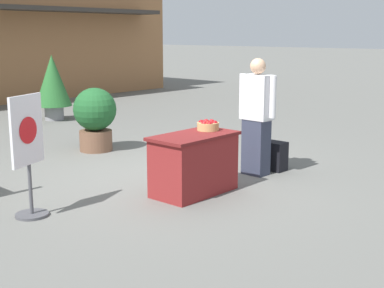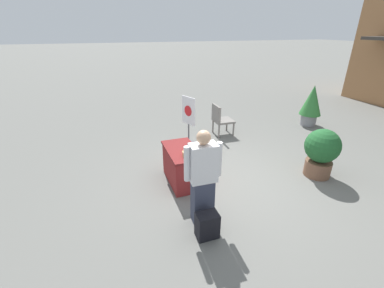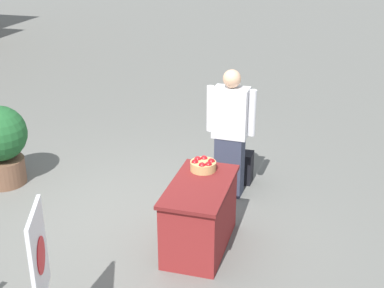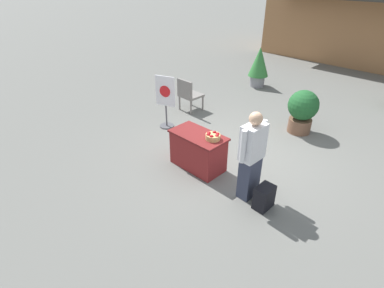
{
  "view_description": "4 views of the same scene",
  "coord_description": "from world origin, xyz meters",
  "px_view_note": "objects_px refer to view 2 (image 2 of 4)",
  "views": [
    {
      "loc": [
        -5.14,
        -5.2,
        1.96
      ],
      "look_at": [
        -0.15,
        -0.74,
        0.57
      ],
      "focal_mm": 50.0,
      "sensor_mm": 36.0,
      "label": 1
    },
    {
      "loc": [
        4.11,
        -2.28,
        2.97
      ],
      "look_at": [
        -0.8,
        -0.57,
        0.61
      ],
      "focal_mm": 24.0,
      "sensor_mm": 36.0,
      "label": 2
    },
    {
      "loc": [
        -5.04,
        -2.19,
        3.26
      ],
      "look_at": [
        0.24,
        -0.69,
        0.93
      ],
      "focal_mm": 50.0,
      "sensor_mm": 36.0,
      "label": 3
    },
    {
      "loc": [
        3.15,
        -4.66,
        3.5
      ],
      "look_at": [
        -0.43,
        -1.02,
        0.52
      ],
      "focal_mm": 28.0,
      "sensor_mm": 36.0,
      "label": 4
    }
  ],
  "objects_px": {
    "display_table": "(182,166)",
    "backpack": "(207,225)",
    "potted_plant_far_right": "(312,103)",
    "apple_basket": "(190,153)",
    "patio_chair": "(220,118)",
    "potted_plant_near_right": "(321,151)",
    "person_visitor": "(203,178)",
    "poster_board": "(189,120)"
  },
  "relations": [
    {
      "from": "display_table",
      "to": "backpack",
      "type": "distance_m",
      "value": 1.64
    },
    {
      "from": "display_table",
      "to": "potted_plant_far_right",
      "type": "bearing_deg",
      "value": 111.19
    },
    {
      "from": "display_table",
      "to": "apple_basket",
      "type": "height_order",
      "value": "apple_basket"
    },
    {
      "from": "patio_chair",
      "to": "potted_plant_near_right",
      "type": "xyz_separation_m",
      "value": [
        2.87,
        1.02,
        0.07
      ]
    },
    {
      "from": "display_table",
      "to": "backpack",
      "type": "xyz_separation_m",
      "value": [
        1.63,
        -0.11,
        -0.17
      ]
    },
    {
      "from": "potted_plant_near_right",
      "to": "apple_basket",
      "type": "bearing_deg",
      "value": -98.15
    },
    {
      "from": "person_visitor",
      "to": "potted_plant_near_right",
      "type": "relative_size",
      "value": 1.52
    },
    {
      "from": "potted_plant_far_right",
      "to": "potted_plant_near_right",
      "type": "relative_size",
      "value": 1.24
    },
    {
      "from": "potted_plant_far_right",
      "to": "backpack",
      "type": "bearing_deg",
      "value": -55.08
    },
    {
      "from": "potted_plant_far_right",
      "to": "display_table",
      "type": "bearing_deg",
      "value": -68.81
    },
    {
      "from": "poster_board",
      "to": "patio_chair",
      "type": "xyz_separation_m",
      "value": [
        -0.31,
        1.11,
        -0.18
      ]
    },
    {
      "from": "person_visitor",
      "to": "potted_plant_near_right",
      "type": "height_order",
      "value": "person_visitor"
    },
    {
      "from": "display_table",
      "to": "potted_plant_near_right",
      "type": "distance_m",
      "value": 2.97
    },
    {
      "from": "display_table",
      "to": "patio_chair",
      "type": "relative_size",
      "value": 1.21
    },
    {
      "from": "display_table",
      "to": "apple_basket",
      "type": "distance_m",
      "value": 0.55
    },
    {
      "from": "backpack",
      "to": "potted_plant_near_right",
      "type": "xyz_separation_m",
      "value": [
        -0.9,
        2.98,
        0.38
      ]
    },
    {
      "from": "display_table",
      "to": "poster_board",
      "type": "relative_size",
      "value": 0.85
    },
    {
      "from": "person_visitor",
      "to": "potted_plant_far_right",
      "type": "height_order",
      "value": "person_visitor"
    },
    {
      "from": "apple_basket",
      "to": "backpack",
      "type": "relative_size",
      "value": 0.66
    },
    {
      "from": "display_table",
      "to": "poster_board",
      "type": "bearing_deg",
      "value": 157.6
    },
    {
      "from": "poster_board",
      "to": "potted_plant_near_right",
      "type": "height_order",
      "value": "poster_board"
    },
    {
      "from": "display_table",
      "to": "potted_plant_far_right",
      "type": "height_order",
      "value": "potted_plant_far_right"
    },
    {
      "from": "apple_basket",
      "to": "backpack",
      "type": "distance_m",
      "value": 1.44
    },
    {
      "from": "person_visitor",
      "to": "potted_plant_far_right",
      "type": "xyz_separation_m",
      "value": [
        -3.2,
        5.06,
        -0.09
      ]
    },
    {
      "from": "apple_basket",
      "to": "potted_plant_far_right",
      "type": "bearing_deg",
      "value": 114.61
    },
    {
      "from": "apple_basket",
      "to": "patio_chair",
      "type": "bearing_deg",
      "value": 143.78
    },
    {
      "from": "patio_chair",
      "to": "potted_plant_near_right",
      "type": "relative_size",
      "value": 0.87
    },
    {
      "from": "patio_chair",
      "to": "apple_basket",
      "type": "bearing_deg",
      "value": -124.85
    },
    {
      "from": "poster_board",
      "to": "display_table",
      "type": "bearing_deg",
      "value": 46.14
    },
    {
      "from": "potted_plant_far_right",
      "to": "poster_board",
      "type": "bearing_deg",
      "value": -88.37
    },
    {
      "from": "person_visitor",
      "to": "potted_plant_near_right",
      "type": "bearing_deg",
      "value": -77.65
    },
    {
      "from": "backpack",
      "to": "poster_board",
      "type": "xyz_separation_m",
      "value": [
        -3.45,
        0.86,
        0.49
      ]
    },
    {
      "from": "person_visitor",
      "to": "backpack",
      "type": "xyz_separation_m",
      "value": [
        0.37,
        -0.06,
        -0.62
      ]
    },
    {
      "from": "apple_basket",
      "to": "potted_plant_near_right",
      "type": "relative_size",
      "value": 0.26
    },
    {
      "from": "display_table",
      "to": "potted_plant_near_right",
      "type": "xyz_separation_m",
      "value": [
        0.73,
        2.87,
        0.22
      ]
    },
    {
      "from": "person_visitor",
      "to": "poster_board",
      "type": "xyz_separation_m",
      "value": [
        -3.08,
        0.8,
        -0.12
      ]
    },
    {
      "from": "potted_plant_near_right",
      "to": "poster_board",
      "type": "bearing_deg",
      "value": -140.28
    },
    {
      "from": "person_visitor",
      "to": "apple_basket",
      "type": "bearing_deg",
      "value": -3.99
    },
    {
      "from": "backpack",
      "to": "person_visitor",
      "type": "bearing_deg",
      "value": 170.32
    },
    {
      "from": "potted_plant_near_right",
      "to": "person_visitor",
      "type": "bearing_deg",
      "value": -79.75
    },
    {
      "from": "patio_chair",
      "to": "potted_plant_far_right",
      "type": "relative_size",
      "value": 0.7
    },
    {
      "from": "apple_basket",
      "to": "patio_chair",
      "type": "distance_m",
      "value": 3.07
    }
  ]
}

